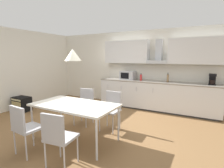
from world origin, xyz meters
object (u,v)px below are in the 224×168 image
(chair_far_right, at_px, (112,107))
(bottle_red, at_px, (141,77))
(coffee_maker, at_px, (212,79))
(guitar_amp, at_px, (22,104))
(pendant_lamp, at_px, (73,55))
(microwave, at_px, (128,75))
(bottle_brown, at_px, (168,78))
(chair_far_left, at_px, (85,103))
(chair_near_right, at_px, (58,135))
(dining_table, at_px, (75,106))
(chair_near_left, at_px, (24,125))

(chair_far_right, bearing_deg, bottle_red, 89.86)
(coffee_maker, height_order, guitar_amp, coffee_maker)
(pendant_lamp, bearing_deg, microwave, 91.82)
(bottle_brown, height_order, chair_far_left, bottle_brown)
(bottle_red, relative_size, chair_far_left, 0.26)
(chair_far_left, bearing_deg, chair_near_right, -65.34)
(dining_table, bearing_deg, bottle_red, 82.36)
(pendant_lamp, bearing_deg, guitar_amp, 165.34)
(coffee_maker, distance_m, chair_far_right, 2.90)
(microwave, height_order, coffee_maker, coffee_maker)
(coffee_maker, height_order, bottle_red, coffee_maker)
(microwave, bearing_deg, chair_far_right, -76.94)
(bottle_brown, bearing_deg, guitar_amp, -152.08)
(chair_far_right, height_order, pendant_lamp, pendant_lamp)
(chair_near_right, bearing_deg, coffee_maker, 61.50)
(coffee_maker, relative_size, bottle_brown, 1.06)
(bottle_brown, distance_m, pendant_lamp, 3.13)
(dining_table, distance_m, guitar_amp, 2.86)
(chair_near_left, relative_size, chair_far_left, 1.00)
(dining_table, height_order, chair_near_left, chair_near_left)
(chair_near_right, xyz_separation_m, chair_far_left, (-0.76, 1.67, 0.00))
(bottle_brown, distance_m, dining_table, 3.08)
(microwave, bearing_deg, bottle_red, -1.75)
(bottle_brown, bearing_deg, chair_near_left, -113.78)
(chair_near_left, bearing_deg, chair_far_right, 65.65)
(microwave, height_order, bottle_red, microwave)
(chair_far_right, distance_m, guitar_amp, 3.12)
(bottle_brown, bearing_deg, chair_far_right, -113.29)
(bottle_red, distance_m, pendant_lamp, 2.93)
(bottle_brown, distance_m, chair_near_left, 4.01)
(microwave, bearing_deg, chair_near_right, -82.64)
(chair_near_left, bearing_deg, bottle_red, 78.26)
(microwave, xyz_separation_m, pendant_lamp, (0.09, -2.83, 0.64))
(chair_far_right, distance_m, chair_near_left, 1.83)
(chair_near_right, distance_m, pendant_lamp, 1.48)
(microwave, distance_m, chair_near_right, 3.73)
(chair_near_right, height_order, chair_near_left, same)
(dining_table, height_order, chair_far_left, chair_far_left)
(guitar_amp, bearing_deg, bottle_red, 34.11)
(bottle_brown, xyz_separation_m, chair_far_right, (-0.85, -1.98, -0.50))
(dining_table, distance_m, chair_far_right, 0.93)
(microwave, xyz_separation_m, chair_far_right, (0.46, -2.00, -0.52))
(coffee_maker, distance_m, bottle_brown, 1.17)
(coffee_maker, relative_size, guitar_amp, 0.58)
(bottle_brown, relative_size, chair_near_left, 0.32)
(dining_table, bearing_deg, chair_far_left, 114.61)
(microwave, relative_size, chair_near_right, 0.55)
(microwave, distance_m, pendant_lamp, 2.91)
(chair_far_left, bearing_deg, guitar_amp, -177.10)
(dining_table, xyz_separation_m, chair_far_left, (-0.38, 0.83, -0.17))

